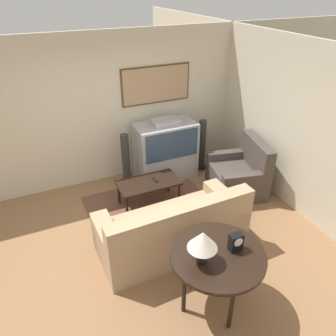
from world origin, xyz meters
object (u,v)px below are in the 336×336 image
object	(u,v)px
console_table	(218,259)
speaker_tower_right	(202,146)
table_lamp	(203,241)
mantel_clock	(236,242)
couch	(173,230)
tv	(166,150)
speaker_tower_left	(126,162)
coffee_table	(149,184)
armchair	(239,175)

from	to	relation	value
console_table	speaker_tower_right	xyz separation A→B (m)	(1.46, 2.91, -0.25)
table_lamp	mantel_clock	bearing A→B (deg)	-0.15
console_table	table_lamp	bearing A→B (deg)	-176.02
table_lamp	couch	bearing A→B (deg)	80.76
speaker_tower_right	table_lamp	bearing A→B (deg)	-119.84
tv	table_lamp	world-z (taller)	table_lamp
tv	mantel_clock	distance (m)	2.98
tv	couch	size ratio (longest dim) A/B	0.58
console_table	table_lamp	xyz separation A→B (m)	(-0.22, -0.02, 0.36)
couch	speaker_tower_left	world-z (taller)	speaker_tower_left
console_table	speaker_tower_right	world-z (taller)	speaker_tower_right
mantel_clock	speaker_tower_left	distance (m)	2.97
console_table	mantel_clock	bearing A→B (deg)	-4.49
console_table	coffee_table	bearing A→B (deg)	89.07
mantel_clock	speaker_tower_right	bearing A→B (deg)	66.79
console_table	mantel_clock	distance (m)	0.27
tv	speaker_tower_left	world-z (taller)	tv
armchair	table_lamp	xyz separation A→B (m)	(-1.90, -1.94, 0.79)
coffee_table	speaker_tower_right	bearing A→B (deg)	26.94
armchair	speaker_tower_left	xyz separation A→B (m)	(-1.81, 0.98, 0.18)
mantel_clock	speaker_tower_left	xyz separation A→B (m)	(-0.33, 2.92, -0.42)
coffee_table	console_table	world-z (taller)	console_table
mantel_clock	speaker_tower_right	size ratio (longest dim) A/B	0.20
tv	armchair	bearing A→B (deg)	-44.03
speaker_tower_left	table_lamp	bearing A→B (deg)	-91.92
couch	armchair	world-z (taller)	armchair
couch	coffee_table	bearing A→B (deg)	-95.56
table_lamp	speaker_tower_right	size ratio (longest dim) A/B	0.38
armchair	mantel_clock	xyz separation A→B (m)	(-1.48, -1.94, 0.60)
tv	couch	bearing A→B (deg)	-111.00
console_table	table_lamp	size ratio (longest dim) A/B	2.67
armchair	coffee_table	bearing A→B (deg)	-86.01
couch	coffee_table	size ratio (longest dim) A/B	2.02
table_lamp	speaker_tower_left	distance (m)	2.99
console_table	couch	bearing A→B (deg)	92.42
table_lamp	tv	bearing A→B (deg)	73.11
console_table	speaker_tower_right	bearing A→B (deg)	63.34
tv	mantel_clock	world-z (taller)	tv
console_table	speaker_tower_left	bearing A→B (deg)	92.34
console_table	tv	bearing A→B (deg)	77.01
console_table	speaker_tower_right	distance (m)	3.26
tv	table_lamp	xyz separation A→B (m)	(-0.89, -2.92, 0.54)
speaker_tower_left	speaker_tower_right	bearing A→B (deg)	0.00
coffee_table	speaker_tower_left	world-z (taller)	speaker_tower_left
speaker_tower_left	coffee_table	bearing A→B (deg)	-77.95
speaker_tower_left	tv	bearing A→B (deg)	-0.04
armchair	coffee_table	size ratio (longest dim) A/B	1.13
tv	console_table	xyz separation A→B (m)	(-0.67, -2.91, 0.18)
console_table	speaker_tower_left	distance (m)	2.92
console_table	speaker_tower_left	size ratio (longest dim) A/B	1.02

